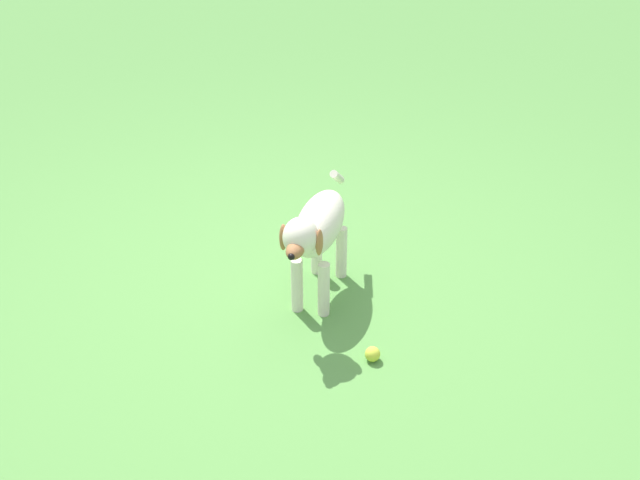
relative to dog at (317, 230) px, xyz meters
The scene contains 4 objects.
ground 0.43m from the dog, 146.65° to the left, with size 14.00×14.00×0.00m, color #548C42.
dog is the anchor object (origin of this frame).
tennis_ball_0 0.94m from the dog, 81.65° to the left, with size 0.07×0.07×0.07m, color #C0E32C.
tennis_ball_1 0.62m from the dog, 68.67° to the right, with size 0.07×0.07×0.07m, color #CAD43C.
Camera 1 is at (-0.12, -2.97, 2.05)m, focal length 41.28 mm.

